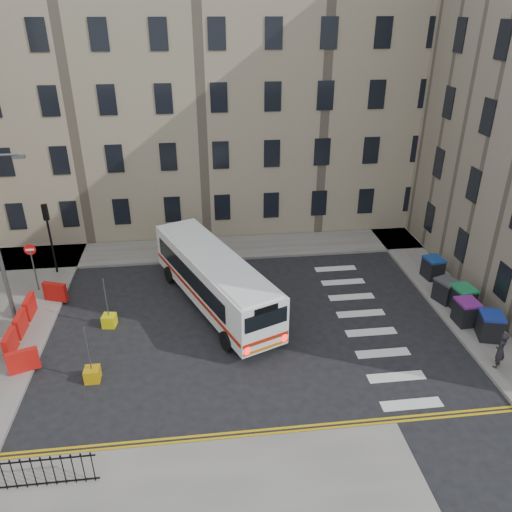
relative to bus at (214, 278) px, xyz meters
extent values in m
plane|color=black|center=(3.18, -2.07, -1.60)|extent=(120.00, 120.00, 0.00)
cube|color=slate|center=(-2.82, 6.53, -1.53)|extent=(36.00, 3.20, 0.15)
cube|color=slate|center=(12.18, 1.93, -1.53)|extent=(2.40, 26.00, 0.15)
cube|color=gray|center=(-3.82, 13.43, 6.40)|extent=(38.00, 10.50, 16.00)
cylinder|color=black|center=(-8.82, 4.43, 0.15)|extent=(0.12, 0.12, 3.20)
cube|color=black|center=(-8.82, 4.43, 2.20)|extent=(0.28, 0.22, 0.90)
cylinder|color=#595B5E|center=(-9.32, 2.43, -0.25)|extent=(0.08, 0.08, 2.40)
cube|color=red|center=(-9.32, 2.43, 1.25)|extent=(0.60, 0.04, 0.60)
cube|color=red|center=(-9.02, -3.07, -0.95)|extent=(0.25, 1.25, 1.00)
cube|color=red|center=(-9.02, -1.57, -0.95)|extent=(0.25, 1.25, 1.00)
cube|color=red|center=(-9.02, -0.07, -0.95)|extent=(0.25, 1.25, 1.00)
cube|color=red|center=(-8.12, 1.23, -0.95)|extent=(1.26, 0.66, 1.00)
cube|color=red|center=(-8.12, -4.37, -0.95)|extent=(1.26, 0.66, 1.00)
cube|color=white|center=(0.00, -0.01, 0.02)|extent=(6.05, 10.27, 2.31)
cube|color=black|center=(-1.25, -0.03, 0.20)|extent=(3.19, 7.53, 0.92)
cube|color=black|center=(0.90, 0.87, 0.20)|extent=(3.19, 7.53, 0.92)
cube|color=black|center=(-1.96, 4.69, 0.25)|extent=(1.90, 0.84, 1.02)
cube|color=black|center=(1.97, -4.71, 0.48)|extent=(1.90, 0.84, 0.74)
cube|color=#A3210E|center=(-1.08, -0.46, -0.54)|extent=(3.88, 9.22, 0.17)
cube|color=#A3210E|center=(1.08, 0.44, -0.54)|extent=(3.88, 9.22, 0.17)
cube|color=#FF0C0C|center=(1.12, -5.07, -0.77)|extent=(0.21, 0.12, 0.37)
cube|color=#FF0C0C|center=(2.82, -4.36, -0.77)|extent=(0.21, 0.12, 0.37)
cylinder|color=black|center=(-2.38, 2.70, -1.14)|extent=(0.59, 0.95, 0.92)
cylinder|color=black|center=(-0.25, 3.59, -1.14)|extent=(0.59, 0.95, 0.92)
cylinder|color=black|center=(0.33, -3.78, -1.14)|extent=(0.59, 0.95, 0.92)
cylinder|color=black|center=(2.46, -2.89, -1.14)|extent=(0.59, 0.95, 0.92)
cube|color=black|center=(12.27, -4.49, -0.89)|extent=(1.19, 1.29, 1.12)
cube|color=navy|center=(12.27, -4.49, -0.27)|extent=(1.25, 1.35, 0.12)
cube|color=black|center=(11.78, -3.26, -0.91)|extent=(0.94, 1.08, 1.09)
cube|color=#702078|center=(11.78, -3.26, -0.30)|extent=(0.99, 1.13, 0.11)
cube|color=black|center=(12.20, -2.08, -0.89)|extent=(1.07, 1.20, 1.12)
cube|color=#1A7542|center=(12.20, -2.08, -0.28)|extent=(1.13, 1.25, 0.12)
cube|color=black|center=(11.77, -1.22, -0.91)|extent=(1.20, 1.28, 1.08)
cube|color=#39393C|center=(11.77, -1.22, -0.31)|extent=(1.26, 1.34, 0.11)
cube|color=black|center=(12.17, 1.22, -0.91)|extent=(1.02, 1.14, 1.07)
cube|color=navy|center=(12.17, 1.22, -0.32)|extent=(1.08, 1.20, 0.11)
imported|color=black|center=(11.54, -6.50, -0.62)|extent=(0.71, 0.70, 1.66)
cube|color=#D6CF0B|center=(-5.11, -1.25, -1.30)|extent=(0.69, 0.69, 0.60)
cube|color=#C28D0B|center=(-5.25, -5.16, -1.30)|extent=(0.60, 0.60, 0.60)
camera|label=1|loc=(-0.55, -21.86, 12.15)|focal=35.00mm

